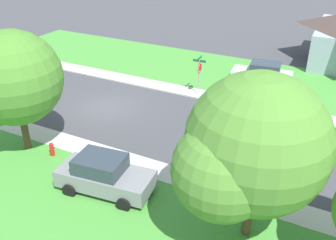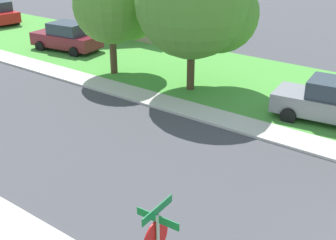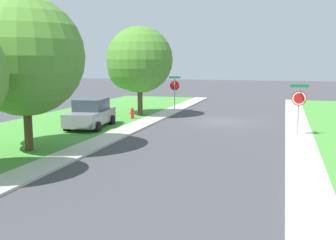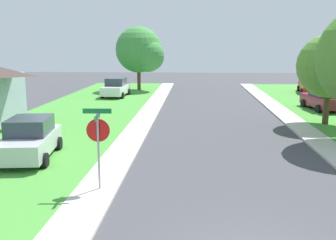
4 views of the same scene
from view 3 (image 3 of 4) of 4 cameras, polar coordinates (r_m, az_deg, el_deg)
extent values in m
plane|color=#424247|center=(26.76, 7.78, -0.20)|extent=(120.00, 120.00, 0.00)
cube|color=beige|center=(17.01, -14.51, -5.13)|extent=(1.40, 56.00, 0.10)
cube|color=beige|center=(14.73, 19.10, -7.42)|extent=(1.40, 56.00, 0.10)
cylinder|color=#9E9EA3|center=(31.78, 0.96, 3.58)|extent=(0.07, 0.07, 2.60)
cylinder|color=red|center=(31.78, 0.97, 4.93)|extent=(0.75, 0.17, 0.76)
cylinder|color=white|center=(31.80, 0.97, 4.93)|extent=(0.66, 0.13, 0.67)
cylinder|color=red|center=(31.80, 0.97, 4.94)|extent=(0.54, 0.11, 0.55)
cube|color=#146B38|center=(31.70, 0.97, 6.08)|extent=(0.91, 0.19, 0.16)
cube|color=#146B38|center=(31.71, 0.96, 5.74)|extent=(0.19, 0.91, 0.16)
cylinder|color=#9E9EA3|center=(21.88, 18.06, 1.01)|extent=(0.07, 0.07, 2.60)
cylinder|color=red|center=(21.75, 18.16, 2.95)|extent=(0.76, 0.07, 0.76)
cylinder|color=white|center=(21.73, 18.16, 2.95)|extent=(0.67, 0.04, 0.67)
cylinder|color=red|center=(21.73, 18.17, 2.95)|extent=(0.55, 0.04, 0.55)
cube|color=#146B38|center=(21.75, 18.23, 4.64)|extent=(0.92, 0.07, 0.16)
cube|color=#146B38|center=(21.77, 18.20, 4.14)|extent=(0.07, 0.92, 0.16)
cube|color=gray|center=(24.00, -10.98, 0.44)|extent=(2.31, 4.49, 0.76)
cube|color=#2D3842|center=(24.10, -10.87, 2.20)|extent=(1.84, 2.28, 0.68)
cylinder|color=black|center=(22.51, -9.97, -1.03)|extent=(0.32, 0.66, 0.64)
cylinder|color=black|center=(23.16, -14.18, -0.90)|extent=(0.32, 0.66, 0.64)
cylinder|color=black|center=(25.01, -7.97, -0.05)|extent=(0.32, 0.66, 0.64)
cylinder|color=black|center=(25.60, -11.82, 0.04)|extent=(0.32, 0.66, 0.64)
cylinder|color=#4C3823|center=(18.35, -19.29, -0.74)|extent=(0.36, 0.36, 2.38)
sphere|color=#508830|center=(18.14, -19.75, 8.53)|extent=(5.06, 5.06, 5.06)
sphere|color=#508830|center=(19.44, -21.08, 6.55)|extent=(3.54, 3.54, 3.54)
cylinder|color=#4C3823|center=(28.83, -4.00, 2.90)|extent=(0.36, 0.36, 2.43)
sphere|color=#4A842C|center=(28.70, -4.06, 8.58)|extent=(4.70, 4.70, 4.70)
sphere|color=#4A842C|center=(29.74, -5.50, 7.43)|extent=(3.29, 3.29, 3.29)
cylinder|color=red|center=(27.35, -5.11, 0.77)|extent=(0.22, 0.22, 0.70)
sphere|color=red|center=(27.31, -5.12, 1.54)|extent=(0.22, 0.22, 0.22)
cylinder|color=red|center=(27.29, -4.84, 0.97)|extent=(0.10, 0.08, 0.08)
cylinder|color=red|center=(27.39, -5.39, 0.99)|extent=(0.10, 0.08, 0.08)
camera|label=1|loc=(26.07, -46.62, 21.51)|focal=41.03mm
camera|label=2|loc=(26.70, 29.88, 14.76)|focal=47.71mm
camera|label=4|loc=(33.89, 12.47, 9.56)|focal=41.85mm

